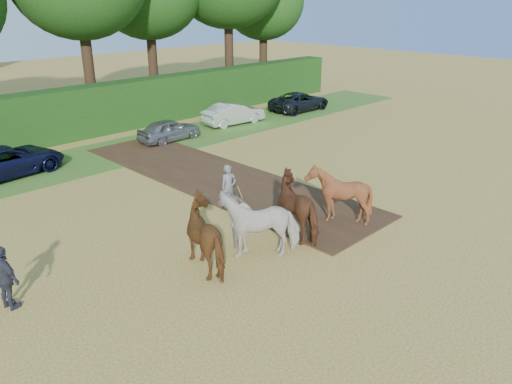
% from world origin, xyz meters
% --- Properties ---
extents(ground, '(120.00, 120.00, 0.00)m').
position_xyz_m(ground, '(0.00, 0.00, 0.00)').
color(ground, gold).
rests_on(ground, ground).
extents(earth_strip, '(4.50, 17.00, 0.05)m').
position_xyz_m(earth_strip, '(1.50, 7.00, 0.03)').
color(earth_strip, '#472D1C').
rests_on(earth_strip, ground).
extents(grass_verge, '(50.00, 5.00, 0.03)m').
position_xyz_m(grass_verge, '(0.00, 14.00, 0.01)').
color(grass_verge, '#38601E').
rests_on(grass_verge, ground).
extents(hedgerow, '(46.00, 1.60, 3.00)m').
position_xyz_m(hedgerow, '(0.00, 18.50, 1.50)').
color(hedgerow, '#14380F').
rests_on(hedgerow, ground).
extents(spectator_near, '(1.05, 1.08, 1.75)m').
position_xyz_m(spectator_near, '(-2.31, 1.36, 0.87)').
color(spectator_near, tan).
rests_on(spectator_near, ground).
extents(spectator_far, '(0.74, 1.20, 1.90)m').
position_xyz_m(spectator_far, '(-9.43, 3.06, 0.95)').
color(spectator_far, '#282A35').
rests_on(spectator_far, ground).
extents(plough_team, '(7.60, 5.30, 2.21)m').
position_xyz_m(plough_team, '(-1.18, 0.55, 1.10)').
color(plough_team, brown).
rests_on(plough_team, ground).
extents(parked_cars, '(30.67, 3.19, 1.48)m').
position_xyz_m(parked_cars, '(3.26, 14.17, 0.70)').
color(parked_cars, silver).
rests_on(parked_cars, ground).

